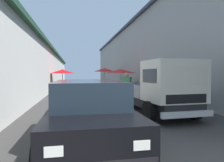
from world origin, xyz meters
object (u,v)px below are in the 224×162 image
object	(u,v)px
fruit_stall_mid_lane	(121,73)
vendor_by_crates	(127,86)
delivery_truck	(163,89)
parked_scooter	(69,91)
fruit_stall_near_right	(62,75)
fruit_stall_far_left	(105,72)
hatchback_car	(89,112)
plastic_stool	(106,112)

from	to	relation	value
fruit_stall_mid_lane	vendor_by_crates	bearing A→B (deg)	169.65
delivery_truck	parked_scooter	bearing A→B (deg)	28.23
fruit_stall_near_right	fruit_stall_mid_lane	bearing A→B (deg)	-109.97
fruit_stall_far_left	fruit_stall_near_right	xyz separation A→B (m)	(-3.94, 4.49, -0.29)
fruit_stall_far_left	delivery_truck	xyz separation A→B (m)	(-15.36, 0.15, -0.80)
fruit_stall_mid_lane	hatchback_car	world-z (taller)	fruit_stall_mid_lane
fruit_stall_mid_lane	fruit_stall_far_left	bearing A→B (deg)	5.03
fruit_stall_near_right	parked_scooter	size ratio (longest dim) A/B	1.34
fruit_stall_near_right	hatchback_car	size ratio (longest dim) A/B	0.58
plastic_stool	fruit_stall_near_right	bearing A→B (deg)	10.42
fruit_stall_mid_lane	fruit_stall_near_right	bearing A→B (deg)	70.03
fruit_stall_mid_lane	plastic_stool	bearing A→B (deg)	163.85
hatchback_car	fruit_stall_far_left	bearing A→B (deg)	-9.89
parked_scooter	fruit_stall_far_left	bearing A→B (deg)	-23.30
delivery_truck	vendor_by_crates	distance (m)	3.49
fruit_stall_near_right	vendor_by_crates	world-z (taller)	fruit_stall_near_right
parked_scooter	delivery_truck	bearing A→B (deg)	-151.77
fruit_stall_near_right	plastic_stool	distance (m)	11.93
parked_scooter	plastic_stool	world-z (taller)	parked_scooter
vendor_by_crates	hatchback_car	bearing A→B (deg)	156.85
delivery_truck	fruit_stall_mid_lane	bearing A→B (deg)	-3.92
fruit_stall_far_left	fruit_stall_mid_lane	bearing A→B (deg)	-174.97
plastic_stool	vendor_by_crates	bearing A→B (deg)	-25.02
fruit_stall_near_right	parked_scooter	world-z (taller)	fruit_stall_near_right
fruit_stall_far_left	parked_scooter	size ratio (longest dim) A/B	1.44
fruit_stall_mid_lane	fruit_stall_near_right	size ratio (longest dim) A/B	1.20
fruit_stall_mid_lane	fruit_stall_near_right	world-z (taller)	fruit_stall_mid_lane
delivery_truck	vendor_by_crates	xyz separation A→B (m)	(3.46, 0.46, -0.06)
fruit_stall_far_left	hatchback_car	size ratio (longest dim) A/B	0.62
hatchback_car	delivery_truck	size ratio (longest dim) A/B	0.78
delivery_truck	parked_scooter	world-z (taller)	delivery_truck
fruit_stall_mid_lane	hatchback_car	size ratio (longest dim) A/B	0.69
fruit_stall_far_left	fruit_stall_mid_lane	distance (m)	5.78
hatchback_car	delivery_truck	xyz separation A→B (m)	(2.31, -2.93, 0.30)
fruit_stall_far_left	fruit_stall_near_right	world-z (taller)	fruit_stall_far_left
plastic_stool	delivery_truck	bearing A→B (deg)	-83.45
hatchback_car	fruit_stall_near_right	bearing A→B (deg)	5.87
fruit_stall_mid_lane	hatchback_car	distance (m)	12.48
fruit_stall_far_left	parked_scooter	xyz separation A→B (m)	(-8.68, 3.74, -1.39)
plastic_stool	hatchback_car	bearing A→B (deg)	160.35
hatchback_car	parked_scooter	xyz separation A→B (m)	(8.99, 0.66, -0.29)
fruit_stall_far_left	plastic_stool	xyz separation A→B (m)	(-15.62, 2.35, -1.52)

